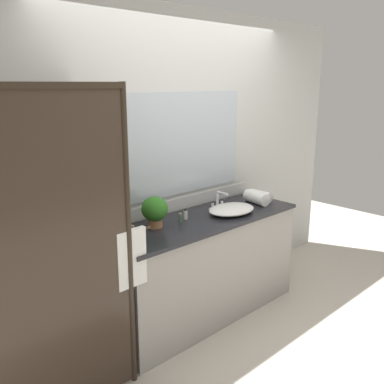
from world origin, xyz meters
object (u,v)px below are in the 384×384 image
sink_basin (232,209)px  rolled_towel_middle (256,198)px  amenity_bottle_conditioner (133,231)px  amenity_bottle_lotion (186,214)px  faucet (218,203)px  amenity_bottle_body_wash (180,218)px  rolled_towel_near_edge (260,196)px  potted_plant (155,210)px

sink_basin → rolled_towel_middle: size_ratio=1.82×
amenity_bottle_conditioner → amenity_bottle_lotion: amenity_bottle_lotion is taller
faucet → amenity_bottle_body_wash: (-0.50, -0.06, -0.02)m
sink_basin → rolled_towel_near_edge: rolled_towel_near_edge is taller
amenity_bottle_conditioner → amenity_bottle_body_wash: size_ratio=1.04×
amenity_bottle_lotion → amenity_bottle_body_wash: (-0.09, -0.04, -0.00)m
potted_plant → rolled_towel_middle: 1.11m
potted_plant → rolled_towel_near_edge: bearing=-4.0°
amenity_bottle_conditioner → rolled_towel_middle: bearing=-3.3°
amenity_bottle_lotion → sink_basin: bearing=-19.2°
amenity_bottle_conditioner → amenity_bottle_body_wash: 0.46m
rolled_towel_near_edge → rolled_towel_middle: size_ratio=0.91×
potted_plant → rolled_towel_near_edge: potted_plant is taller
rolled_towel_near_edge → sink_basin: bearing=-171.3°
amenity_bottle_lotion → rolled_towel_near_edge: size_ratio=0.39×
rolled_towel_near_edge → rolled_towel_middle: (-0.11, -0.04, 0.01)m
potted_plant → amenity_bottle_lotion: (0.31, -0.02, -0.10)m
potted_plant → sink_basin: bearing=-12.7°
sink_basin → potted_plant: 0.74m
amenity_bottle_body_wash → rolled_towel_near_edge: rolled_towel_near_edge is taller
sink_basin → faucet: bearing=90.0°
rolled_towel_near_edge → potted_plant: bearing=176.0°
sink_basin → amenity_bottle_lotion: size_ratio=5.11×
amenity_bottle_lotion → faucet: bearing=2.7°
potted_plant → amenity_bottle_conditioner: 0.27m
amenity_bottle_lotion → rolled_towel_near_edge: rolled_towel_near_edge is taller
amenity_bottle_conditioner → sink_basin: bearing=-6.7°
rolled_towel_middle → rolled_towel_near_edge: bearing=19.8°
sink_basin → amenity_bottle_lotion: bearing=160.8°
amenity_bottle_conditioner → rolled_towel_middle: (1.34, -0.08, 0.02)m
potted_plant → amenity_bottle_body_wash: size_ratio=3.11×
rolled_towel_near_edge → amenity_bottle_conditioner: bearing=178.5°
rolled_towel_middle → amenity_bottle_lotion: bearing=172.4°
amenity_bottle_lotion → amenity_bottle_body_wash: size_ratio=1.11×
amenity_bottle_body_wash → sink_basin: bearing=-12.0°
amenity_bottle_body_wash → amenity_bottle_lotion: bearing=21.7°
sink_basin → amenity_bottle_conditioner: size_ratio=5.47×
amenity_bottle_body_wash → amenity_bottle_conditioner: bearing=179.2°
potted_plant → faucet: bearing=0.1°
amenity_bottle_lotion → rolled_towel_middle: size_ratio=0.36×
sink_basin → rolled_towel_near_edge: 0.50m
faucet → potted_plant: size_ratio=0.69×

